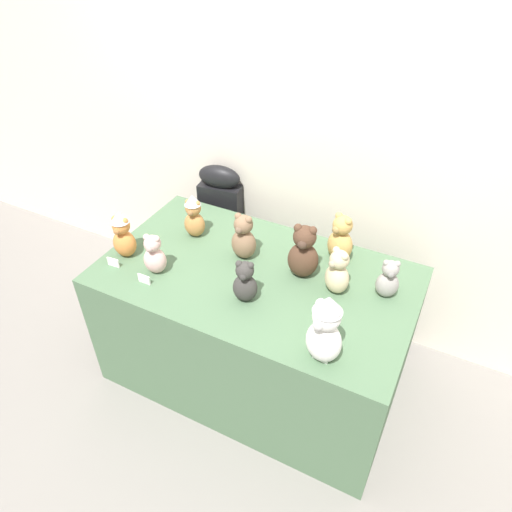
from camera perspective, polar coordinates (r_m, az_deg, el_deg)
The scene contains 17 objects.
ground_plane at distance 2.90m, azimuth -2.34°, elevation -17.19°, with size 10.00×10.00×0.00m, color gray.
wall_back at distance 2.75m, azimuth 7.07°, elevation 14.77°, with size 7.00×0.08×2.60m, color silver.
display_table at distance 2.72m, azimuth 0.00°, elevation -8.58°, with size 1.64×0.95×0.79m, color #4C6B4C.
instrument_case at distance 3.26m, azimuth -4.12°, elevation 3.05°, with size 0.29×0.16×1.01m.
teddy_bear_ginger at distance 2.59m, azimuth -15.87°, elevation 2.51°, with size 0.14×0.12×0.28m.
teddy_bear_snow at distance 1.95m, azimuth 8.39°, elevation -8.79°, with size 0.19×0.18×0.35m.
teddy_bear_caramel at distance 2.68m, azimuth -7.56°, elevation 4.80°, with size 0.14×0.12×0.27m.
teddy_bear_blush at distance 2.46m, azimuth -12.26°, elevation 0.11°, with size 0.14×0.12×0.23m.
teddy_bear_cocoa at distance 2.37m, azimuth 5.78°, elevation 0.40°, with size 0.18×0.16×0.31m.
teddy_bear_sand at distance 2.31m, azimuth 9.88°, elevation -1.99°, with size 0.17×0.16×0.25m.
teddy_bear_mocha at distance 2.49m, azimuth -1.51°, elevation 2.22°, with size 0.15×0.13×0.27m.
teddy_bear_ash at distance 2.35m, azimuth 15.76°, elevation -2.78°, with size 0.13×0.12×0.22m.
teddy_bear_charcoal at distance 2.24m, azimuth -1.35°, elevation -3.23°, with size 0.14×0.13×0.23m.
teddy_bear_honey at distance 2.52m, azimuth 10.24°, elevation 2.05°, with size 0.18×0.17×0.28m.
name_card_front_left at distance 2.60m, azimuth -16.95°, elevation -0.74°, with size 0.07×0.01×0.05m, color white.
name_card_front_middle at distance 2.05m, azimuth 7.80°, elevation -12.01°, with size 0.07×0.01×0.05m, color white.
name_card_front_right at distance 2.45m, azimuth -13.43°, elevation -2.75°, with size 0.07×0.01×0.05m, color white.
Camera 1 is at (0.84, -1.41, 2.38)m, focal length 32.93 mm.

